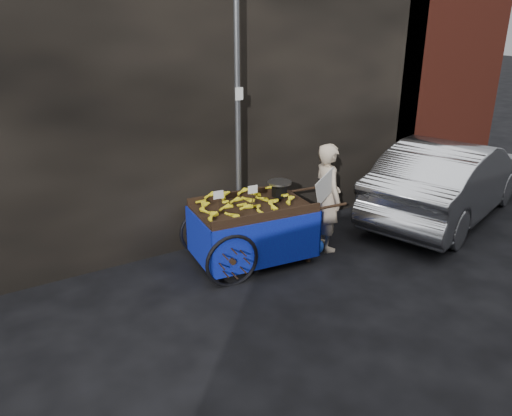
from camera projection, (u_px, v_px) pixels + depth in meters
ground at (268, 284)px, 6.87m from camera, size 80.00×80.00×0.00m
building_wall at (203, 77)px, 8.21m from camera, size 13.50×2.00×5.00m
street_pole at (238, 121)px, 7.31m from camera, size 0.12×0.10×4.00m
banana_cart at (249, 213)px, 7.23m from camera, size 2.40×1.31×1.25m
vendor at (327, 197)px, 7.63m from camera, size 0.78×0.69×1.69m
plastic_bag at (315, 247)px, 7.66m from camera, size 0.28×0.22×0.25m
parked_car at (449, 178)px, 8.96m from camera, size 4.55×2.76×1.42m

